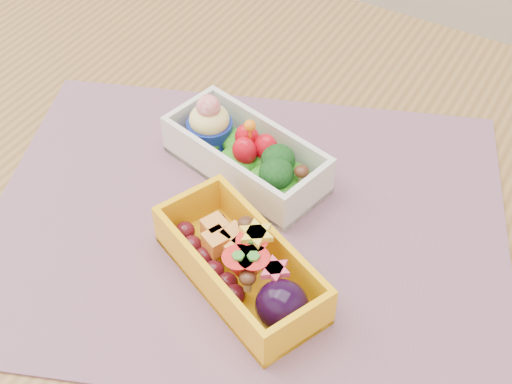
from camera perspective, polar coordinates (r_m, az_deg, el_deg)
The scene contains 4 objects.
table at distance 0.76m, azimuth -3.68°, elevation -5.67°, with size 1.20×0.80×0.75m.
placemat at distance 0.66m, azimuth -0.78°, elevation -2.38°, with size 0.47×0.36×0.00m, color #875D68.
bento_white at distance 0.69m, azimuth -0.86°, elevation 3.08°, with size 0.17×0.11×0.07m.
bento_yellow at distance 0.59m, azimuth -1.08°, elevation -5.91°, with size 0.18×0.13×0.05m.
Camera 1 is at (0.28, -0.38, 1.24)m, focal length 50.15 mm.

